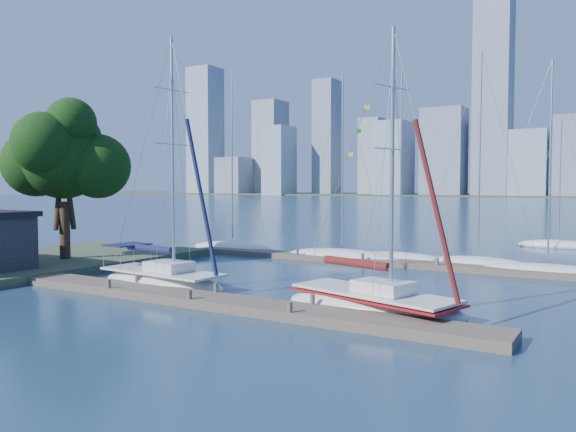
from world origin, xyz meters
The scene contains 13 objects.
ground centered at (0.00, 0.00, 0.00)m, with size 700.00×700.00×0.00m, color navy.
near_dock centered at (0.00, 0.00, 0.20)m, with size 26.00×2.00×0.40m, color #4C4137.
far_dock centered at (2.00, 16.00, 0.18)m, with size 30.00×1.80×0.36m, color #4C4137.
shore centered at (-17.00, 3.00, 0.25)m, with size 12.00×22.00×0.50m, color #38472D.
tree centered at (-15.38, 4.60, 7.32)m, with size 7.91×7.23×10.77m.
sailboat_navy centered at (-4.40, 2.03, 1.09)m, with size 7.87×3.19×13.09m.
sailboat_maroon centered at (7.12, 2.20, 0.96)m, with size 8.13×4.54×11.93m.
bg_boat_0 centered at (-11.35, 17.38, 0.28)m, with size 8.05×3.71×14.95m.
bg_boat_1 centered at (-1.17, 16.57, 0.28)m, with size 8.93×5.72×13.39m.
bg_boat_2 centered at (2.64, 17.84, 0.26)m, with size 7.04×4.50×13.63m.
bg_boat_3 centered at (7.88, 17.71, 0.28)m, with size 7.15×3.56×14.07m.
bg_boat_4 centered at (12.07, 16.62, 0.24)m, with size 7.99×2.72×12.85m.
bg_boat_7 centered at (11.08, 33.39, 0.24)m, with size 6.58×2.52×11.27m.
Camera 1 is at (15.87, -19.07, 5.20)m, focal length 35.00 mm.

